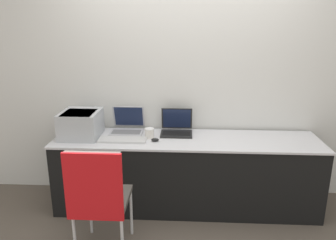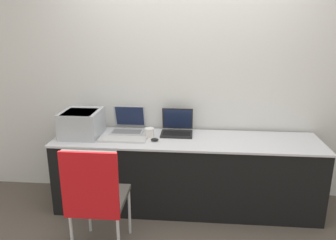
# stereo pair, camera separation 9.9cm
# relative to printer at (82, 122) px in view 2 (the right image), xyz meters

# --- Properties ---
(ground_plane) EXTENTS (14.00, 14.00, 0.00)m
(ground_plane) POSITION_rel_printer_xyz_m (1.05, -0.31, -0.87)
(ground_plane) COLOR brown
(wall_back) EXTENTS (8.00, 0.05, 2.60)m
(wall_back) POSITION_rel_printer_xyz_m (1.05, 0.35, 0.43)
(wall_back) COLOR silver
(wall_back) RESTS_ON ground_plane
(table) EXTENTS (2.60, 0.62, 0.73)m
(table) POSITION_rel_printer_xyz_m (1.05, -0.01, -0.50)
(table) COLOR black
(table) RESTS_ON ground_plane
(printer) EXTENTS (0.37, 0.40, 0.26)m
(printer) POSITION_rel_printer_xyz_m (0.00, 0.00, 0.00)
(printer) COLOR #B2B7BC
(printer) RESTS_ON table
(laptop_left) EXTENTS (0.33, 0.33, 0.25)m
(laptop_left) POSITION_rel_printer_xyz_m (0.43, 0.17, -0.08)
(laptop_left) COLOR #B7B7BC
(laptop_left) RESTS_ON table
(laptop_right) EXTENTS (0.32, 0.29, 0.24)m
(laptop_right) POSITION_rel_printer_xyz_m (0.94, 0.15, -0.08)
(laptop_right) COLOR black
(laptop_right) RESTS_ON table
(external_keyboard) EXTENTS (0.46, 0.17, 0.02)m
(external_keyboard) POSITION_rel_printer_xyz_m (0.43, -0.10, -0.13)
(external_keyboard) COLOR silver
(external_keyboard) RESTS_ON table
(coffee_cup) EXTENTS (0.09, 0.09, 0.10)m
(coffee_cup) POSITION_rel_printer_xyz_m (0.68, -0.00, -0.09)
(coffee_cup) COLOR white
(coffee_cup) RESTS_ON table
(mouse) EXTENTS (0.08, 0.04, 0.03)m
(mouse) POSITION_rel_printer_xyz_m (0.75, -0.11, -0.12)
(mouse) COLOR black
(mouse) RESTS_ON table
(chair) EXTENTS (0.42, 0.48, 0.96)m
(chair) POSITION_rel_printer_xyz_m (0.39, -0.86, -0.28)
(chair) COLOR #4C4742
(chair) RESTS_ON ground_plane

